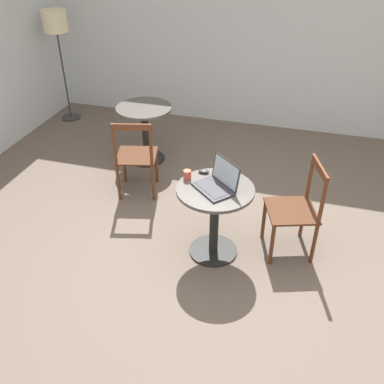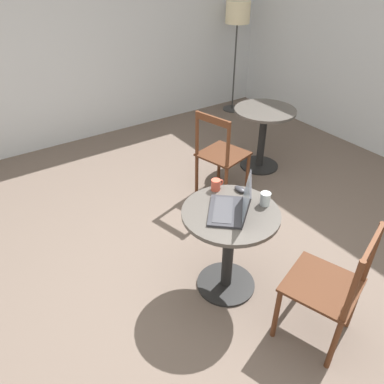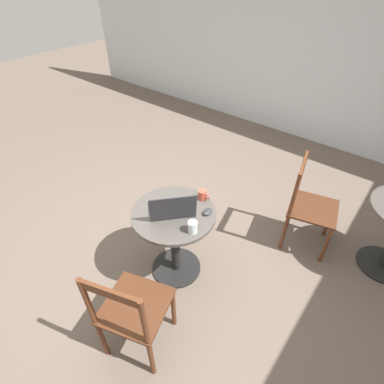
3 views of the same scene
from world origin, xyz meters
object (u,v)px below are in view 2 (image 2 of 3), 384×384
object	(u,v)px
cafe_table_near	(229,235)
mug	(216,185)
mouse	(240,189)
drinking_glass	(265,199)
floor_lamp	(238,18)
laptop	(232,207)
chair_mid_left	(221,155)
cafe_table_mid	(263,127)
chair_near_front	(329,288)

from	to	relation	value
cafe_table_near	mug	xyz separation A→B (m)	(0.08, 0.28, 0.26)
mouse	drinking_glass	distance (m)	0.24
floor_lamp	mug	size ratio (longest dim) A/B	14.90
laptop	mouse	distance (m)	0.28
chair_mid_left	drinking_glass	world-z (taller)	chair_mid_left
laptop	mouse	bearing A→B (deg)	38.76
cafe_table_near	laptop	xyz separation A→B (m)	(-0.00, -0.01, 0.27)
cafe_table_near	mouse	distance (m)	0.36
mug	drinking_glass	world-z (taller)	drinking_glass
cafe_table_near	mouse	bearing A→B (deg)	36.72
floor_lamp	mug	bearing A→B (deg)	-131.98
cafe_table_near	cafe_table_mid	size ratio (longest dim) A/B	1.00
floor_lamp	chair_near_front	bearing A→B (deg)	-121.33
floor_lamp	mouse	distance (m)	3.57
chair_mid_left	mug	bearing A→B (deg)	-130.42
cafe_table_near	floor_lamp	size ratio (longest dim) A/B	0.46
cafe_table_mid	mug	distance (m)	1.77
drinking_glass	floor_lamp	bearing A→B (deg)	53.62
cafe_table_mid	mouse	distance (m)	1.73
laptop	mug	distance (m)	0.30
cafe_table_near	mug	world-z (taller)	mug
cafe_table_near	drinking_glass	distance (m)	0.37
chair_near_front	floor_lamp	distance (m)	4.32
floor_lamp	mouse	size ratio (longest dim) A/B	15.98
cafe_table_near	chair_mid_left	distance (m)	1.32
cafe_table_mid	chair_mid_left	bearing A→B (deg)	-165.87
cafe_table_mid	floor_lamp	bearing A→B (deg)	60.86
cafe_table_near	cafe_table_mid	distance (m)	1.99
cafe_table_mid	mug	world-z (taller)	mug
floor_lamp	cafe_table_near	bearing A→B (deg)	-130.07
cafe_table_mid	cafe_table_near	bearing A→B (deg)	-140.32
chair_near_front	mouse	world-z (taller)	chair_near_front
floor_lamp	mug	xyz separation A→B (m)	(-2.35, -2.62, -0.60)
cafe_table_near	mug	distance (m)	0.39
drinking_glass	laptop	bearing A→B (deg)	167.61
floor_lamp	drinking_glass	world-z (taller)	floor_lamp
cafe_table_mid	chair_mid_left	distance (m)	0.79
cafe_table_near	drinking_glass	bearing A→B (deg)	-15.14
cafe_table_mid	drinking_glass	distance (m)	1.87
mouse	mug	world-z (taller)	mug
cafe_table_mid	chair_mid_left	world-z (taller)	chair_mid_left
chair_near_front	laptop	bearing A→B (deg)	109.10
laptop	drinking_glass	world-z (taller)	laptop
chair_mid_left	mug	distance (m)	1.09
chair_mid_left	drinking_glass	bearing A→B (deg)	-113.90
chair_near_front	floor_lamp	world-z (taller)	floor_lamp
chair_mid_left	laptop	distance (m)	1.36
cafe_table_mid	chair_mid_left	xyz separation A→B (m)	(-0.77, -0.19, -0.05)
chair_near_front	chair_mid_left	xyz separation A→B (m)	(0.52, 1.78, 0.00)
chair_near_front	cafe_table_mid	bearing A→B (deg)	56.94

